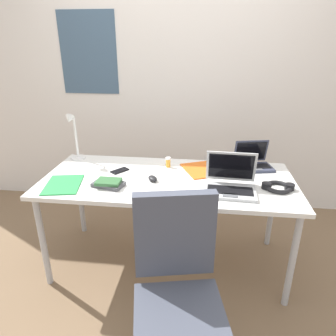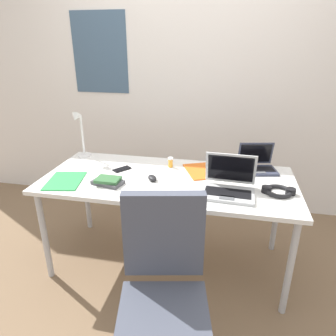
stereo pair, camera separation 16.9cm
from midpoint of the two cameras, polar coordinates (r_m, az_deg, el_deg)
The scene contains 14 objects.
ground_plane at distance 2.60m, azimuth 1.94°, elevation -16.98°, with size 12.00×12.00×0.00m, color #7A6047.
wall_back at distance 3.12m, azimuth 5.85°, elevation 15.89°, with size 6.00×0.13×2.60m.
desk at distance 2.23m, azimuth 2.17°, elevation -3.28°, with size 1.80×0.80×0.74m.
desk_lamp at distance 2.62m, azimuth -14.27°, elevation 5.96°, with size 0.12×0.18×0.40m.
laptop_by_keyboard at distance 2.45m, azimuth 18.21°, elevation 0.52°, with size 0.31×0.27×0.20m.
laptop_center at distance 2.04m, azimuth 13.57°, elevation -3.29°, with size 0.35×0.30×0.24m.
computer_mouse at distance 2.17m, azimuth -0.73°, elevation -1.91°, with size 0.06×0.10×0.03m, color black.
cell_phone at distance 2.36m, azimuth -6.58°, elevation -0.24°, with size 0.06×0.14×0.01m, color black.
headphones at distance 2.14m, azimuth 22.05°, elevation -4.04°, with size 0.21×0.18×0.04m.
pill_bottle at distance 2.39m, azimuth 2.49°, elevation 1.07°, with size 0.04×0.04×0.08m.
book_stack at distance 2.13m, azimuth -8.93°, elevation -2.49°, with size 0.23×0.17×0.05m.
paper_folder_by_keyboard at distance 2.35m, azimuth 8.50°, elevation -0.56°, with size 0.23×0.31×0.01m, color orange.
paper_folder_center at distance 2.25m, azimuth -16.64°, elevation -2.33°, with size 0.23×0.31×0.01m, color green.
office_chair at distance 1.70m, azimuth 2.32°, elevation -24.88°, with size 0.52×0.58×0.97m.
Camera 2 is at (0.41, -1.97, 1.65)m, focal length 32.68 mm.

